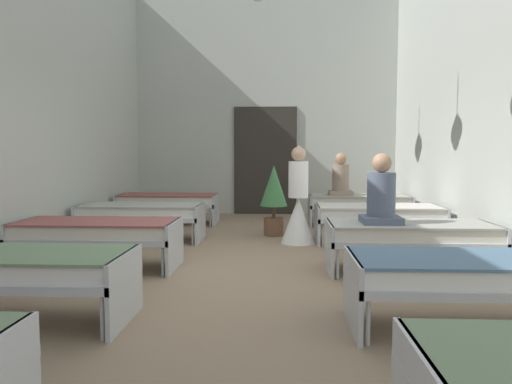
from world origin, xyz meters
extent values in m
cube|color=#8C755B|center=(0.00, 0.00, -0.05)|extent=(6.38, 11.23, 0.10)
cube|color=#B2B7AD|center=(0.00, 5.42, 2.45)|extent=(6.18, 0.20, 4.91)
cube|color=#2D2823|center=(0.00, 5.30, 1.20)|extent=(1.40, 0.06, 2.40)
cylinder|color=#B7BCC1|center=(-0.97, -2.21, 0.17)|extent=(0.03, 0.03, 0.34)
cylinder|color=#B7BCC1|center=(-0.97, -1.49, 0.17)|extent=(0.03, 0.03, 0.34)
cube|color=#B7BCC1|center=(-1.84, -1.85, 0.38)|extent=(1.90, 0.84, 0.07)
cube|color=#B7BCC1|center=(-0.91, -1.85, 0.29)|extent=(0.04, 0.84, 0.57)
cube|color=white|center=(-1.84, -1.85, 0.48)|extent=(1.82, 0.78, 0.14)
cube|color=slate|center=(-1.84, -1.85, 0.56)|extent=(1.86, 0.82, 0.02)
cylinder|color=#B7BCC1|center=(0.97, -2.21, 0.17)|extent=(0.03, 0.03, 0.34)
cylinder|color=#B7BCC1|center=(0.97, -1.49, 0.17)|extent=(0.03, 0.03, 0.34)
cube|color=#B7BCC1|center=(1.84, -1.85, 0.38)|extent=(1.90, 0.84, 0.07)
cube|color=#B7BCC1|center=(0.91, -1.85, 0.29)|extent=(0.04, 0.84, 0.57)
cube|color=white|center=(1.84, -1.85, 0.48)|extent=(1.82, 0.78, 0.14)
cube|color=slate|center=(1.84, -1.85, 0.56)|extent=(1.86, 0.82, 0.02)
cylinder|color=#B7BCC1|center=(-2.71, -0.36, 0.17)|extent=(0.03, 0.03, 0.34)
cylinder|color=#B7BCC1|center=(-2.71, 0.36, 0.17)|extent=(0.03, 0.03, 0.34)
cylinder|color=#B7BCC1|center=(-0.97, -0.36, 0.17)|extent=(0.03, 0.03, 0.34)
cylinder|color=#B7BCC1|center=(-0.97, 0.36, 0.17)|extent=(0.03, 0.03, 0.34)
cube|color=#B7BCC1|center=(-1.84, 0.00, 0.38)|extent=(1.90, 0.84, 0.07)
cube|color=#B7BCC1|center=(-2.77, 0.00, 0.29)|extent=(0.04, 0.84, 0.57)
cube|color=#B7BCC1|center=(-0.91, 0.00, 0.29)|extent=(0.04, 0.84, 0.57)
cube|color=silver|center=(-1.84, 0.00, 0.48)|extent=(1.82, 0.78, 0.14)
cube|color=#8C4C47|center=(-1.84, 0.00, 0.56)|extent=(1.86, 0.82, 0.02)
cylinder|color=#B7BCC1|center=(0.97, -0.36, 0.17)|extent=(0.03, 0.03, 0.34)
cylinder|color=#B7BCC1|center=(0.97, 0.36, 0.17)|extent=(0.03, 0.03, 0.34)
cylinder|color=#B7BCC1|center=(2.71, -0.36, 0.17)|extent=(0.03, 0.03, 0.34)
cylinder|color=#B7BCC1|center=(2.71, 0.36, 0.17)|extent=(0.03, 0.03, 0.34)
cube|color=#B7BCC1|center=(1.84, 0.00, 0.38)|extent=(1.90, 0.84, 0.07)
cube|color=#B7BCC1|center=(0.91, 0.00, 0.29)|extent=(0.04, 0.84, 0.57)
cube|color=#B7BCC1|center=(2.77, 0.00, 0.29)|extent=(0.04, 0.84, 0.57)
cube|color=silver|center=(1.84, 0.00, 0.48)|extent=(1.82, 0.78, 0.14)
cube|color=#9E9E93|center=(1.84, 0.00, 0.56)|extent=(1.86, 0.82, 0.02)
cylinder|color=#B7BCC1|center=(-2.71, 1.49, 0.17)|extent=(0.03, 0.03, 0.34)
cylinder|color=#B7BCC1|center=(-2.71, 2.21, 0.17)|extent=(0.03, 0.03, 0.34)
cylinder|color=#B7BCC1|center=(-0.97, 1.49, 0.17)|extent=(0.03, 0.03, 0.34)
cylinder|color=#B7BCC1|center=(-0.97, 2.21, 0.17)|extent=(0.03, 0.03, 0.34)
cube|color=#B7BCC1|center=(-1.84, 1.85, 0.38)|extent=(1.90, 0.84, 0.07)
cube|color=#B7BCC1|center=(-2.77, 1.85, 0.29)|extent=(0.04, 0.84, 0.57)
cube|color=#B7BCC1|center=(-0.91, 1.85, 0.29)|extent=(0.04, 0.84, 0.57)
cube|color=white|center=(-1.84, 1.85, 0.48)|extent=(1.82, 0.78, 0.14)
cube|color=#9E9E93|center=(-1.84, 1.85, 0.56)|extent=(1.86, 0.82, 0.02)
cylinder|color=#B7BCC1|center=(0.97, 1.49, 0.17)|extent=(0.03, 0.03, 0.34)
cylinder|color=#B7BCC1|center=(0.97, 2.21, 0.17)|extent=(0.03, 0.03, 0.34)
cylinder|color=#B7BCC1|center=(2.71, 1.49, 0.17)|extent=(0.03, 0.03, 0.34)
cylinder|color=#B7BCC1|center=(2.71, 2.21, 0.17)|extent=(0.03, 0.03, 0.34)
cube|color=#B7BCC1|center=(1.84, 1.85, 0.38)|extent=(1.90, 0.84, 0.07)
cube|color=#B7BCC1|center=(0.91, 1.85, 0.29)|extent=(0.04, 0.84, 0.57)
cube|color=#B7BCC1|center=(2.77, 1.85, 0.29)|extent=(0.04, 0.84, 0.57)
cube|color=white|center=(1.84, 1.85, 0.48)|extent=(1.82, 0.78, 0.14)
cube|color=beige|center=(1.84, 1.85, 0.56)|extent=(1.86, 0.82, 0.02)
cylinder|color=#B7BCC1|center=(-2.71, 3.33, 0.17)|extent=(0.03, 0.03, 0.34)
cylinder|color=#B7BCC1|center=(-2.71, 4.05, 0.17)|extent=(0.03, 0.03, 0.34)
cylinder|color=#B7BCC1|center=(-0.97, 3.33, 0.17)|extent=(0.03, 0.03, 0.34)
cylinder|color=#B7BCC1|center=(-0.97, 4.05, 0.17)|extent=(0.03, 0.03, 0.34)
cube|color=#B7BCC1|center=(-1.84, 3.69, 0.38)|extent=(1.90, 0.84, 0.07)
cube|color=#B7BCC1|center=(-2.77, 3.69, 0.29)|extent=(0.04, 0.84, 0.57)
cube|color=#B7BCC1|center=(-0.91, 3.69, 0.29)|extent=(0.04, 0.84, 0.57)
cube|color=silver|center=(-1.84, 3.69, 0.48)|extent=(1.82, 0.78, 0.14)
cube|color=#8C4C47|center=(-1.84, 3.69, 0.56)|extent=(1.86, 0.82, 0.02)
cylinder|color=#B7BCC1|center=(0.97, 3.33, 0.17)|extent=(0.03, 0.03, 0.34)
cylinder|color=#B7BCC1|center=(0.97, 4.05, 0.17)|extent=(0.03, 0.03, 0.34)
cylinder|color=#B7BCC1|center=(2.71, 3.33, 0.17)|extent=(0.03, 0.03, 0.34)
cylinder|color=#B7BCC1|center=(2.71, 4.05, 0.17)|extent=(0.03, 0.03, 0.34)
cube|color=#B7BCC1|center=(1.84, 3.69, 0.38)|extent=(1.90, 0.84, 0.07)
cube|color=#B7BCC1|center=(0.91, 3.69, 0.29)|extent=(0.04, 0.84, 0.57)
cube|color=#B7BCC1|center=(2.77, 3.69, 0.29)|extent=(0.04, 0.84, 0.57)
cube|color=silver|center=(1.84, 3.69, 0.48)|extent=(1.82, 0.78, 0.14)
cube|color=#9E9E93|center=(1.84, 3.69, 0.56)|extent=(1.86, 0.82, 0.02)
cone|color=white|center=(0.61, 1.75, 0.35)|extent=(0.52, 0.52, 0.70)
cylinder|color=white|center=(0.61, 1.75, 0.97)|extent=(0.30, 0.30, 0.55)
sphere|color=tan|center=(0.61, 1.75, 1.36)|extent=(0.22, 0.22, 0.22)
cone|color=white|center=(0.61, 1.75, 1.44)|extent=(0.18, 0.18, 0.10)
cylinder|color=gray|center=(1.49, 3.69, 0.86)|extent=(0.32, 0.32, 0.58)
cube|color=gray|center=(1.49, 3.69, 0.61)|extent=(0.44, 0.44, 0.08)
sphere|color=#A87A5B|center=(1.49, 3.69, 1.26)|extent=(0.22, 0.22, 0.22)
cylinder|color=#515B70|center=(1.49, -0.04, 0.86)|extent=(0.32, 0.32, 0.58)
cube|color=#515B70|center=(1.49, -0.04, 0.61)|extent=(0.44, 0.44, 0.08)
sphere|color=#A87A5B|center=(1.49, -0.04, 1.26)|extent=(0.22, 0.22, 0.22)
cylinder|color=brown|center=(0.23, 2.42, 0.15)|extent=(0.33, 0.33, 0.30)
cylinder|color=brown|center=(0.23, 2.42, 0.40)|extent=(0.06, 0.06, 0.20)
cone|color=#3D7A42|center=(0.23, 2.42, 0.84)|extent=(0.45, 0.45, 0.68)
camera|label=1|loc=(0.34, -5.63, 1.38)|focal=34.14mm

